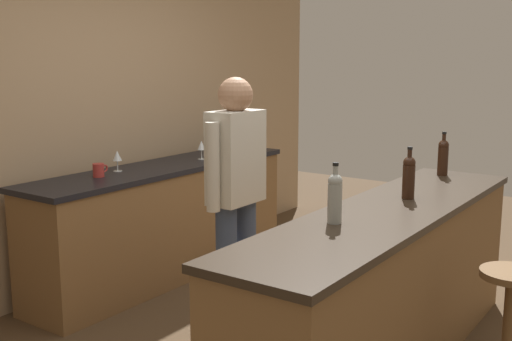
# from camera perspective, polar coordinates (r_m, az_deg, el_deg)

# --- Properties ---
(back_wall) EXTENTS (6.00, 0.09, 2.80)m
(back_wall) POSITION_cam_1_polar(r_m,az_deg,el_deg) (4.89, -15.17, 6.03)
(back_wall) COLOR tan
(back_wall) RESTS_ON ground_plane
(bar_counter) EXTENTS (2.68, 0.60, 0.92)m
(bar_counter) POSITION_cam_1_polar(r_m,az_deg,el_deg) (3.63, 11.65, -10.47)
(bar_counter) COLOR brown
(bar_counter) RESTS_ON ground_plane
(side_counter) EXTENTS (2.48, 0.56, 0.90)m
(side_counter) POSITION_cam_1_polar(r_m,az_deg,el_deg) (5.05, -8.27, -4.54)
(side_counter) COLOR brown
(side_counter) RESTS_ON ground_plane
(bartender) EXTENTS (0.52, 0.21, 1.62)m
(bartender) POSITION_cam_1_polar(r_m,az_deg,el_deg) (3.82, -1.83, -1.79)
(bartender) COLOR #384766
(bartender) RESTS_ON ground_plane
(bar_stool) EXTENTS (0.32, 0.32, 0.68)m
(bar_stool) POSITION_cam_1_polar(r_m,az_deg,el_deg) (3.50, 22.06, -11.86)
(bar_stool) COLOR brown
(bar_stool) RESTS_ON ground_plane
(wine_bottle_a) EXTENTS (0.07, 0.07, 0.31)m
(wine_bottle_a) POSITION_cam_1_polar(r_m,az_deg,el_deg) (3.13, 7.18, -2.35)
(wine_bottle_a) COLOR #999E99
(wine_bottle_a) RESTS_ON bar_counter
(wine_bottle_b) EXTENTS (0.07, 0.07, 0.31)m
(wine_bottle_b) POSITION_cam_1_polar(r_m,az_deg,el_deg) (3.74, 13.71, -0.46)
(wine_bottle_b) COLOR black
(wine_bottle_b) RESTS_ON bar_counter
(wine_bottle_c) EXTENTS (0.07, 0.07, 0.31)m
(wine_bottle_c) POSITION_cam_1_polar(r_m,az_deg,el_deg) (4.55, 16.64, 1.27)
(wine_bottle_c) COLOR black
(wine_bottle_c) RESTS_ON bar_counter
(wine_glass_a) EXTENTS (0.07, 0.07, 0.16)m
(wine_glass_a) POSITION_cam_1_polar(r_m,az_deg,el_deg) (4.74, -12.50, 1.24)
(wine_glass_a) COLOR silver
(wine_glass_a) RESTS_ON side_counter
(wine_glass_b) EXTENTS (0.07, 0.07, 0.16)m
(wine_glass_b) POSITION_cam_1_polar(r_m,az_deg,el_deg) (5.19, -4.98, 2.22)
(wine_glass_b) COLOR silver
(wine_glass_b) RESTS_ON side_counter
(wine_glass_c) EXTENTS (0.07, 0.07, 0.16)m
(wine_glass_c) POSITION_cam_1_polar(r_m,az_deg,el_deg) (5.45, -3.83, 2.63)
(wine_glass_c) COLOR silver
(wine_glass_c) RESTS_ON side_counter
(wine_glass_d) EXTENTS (0.07, 0.07, 0.16)m
(wine_glass_d) POSITION_cam_1_polar(r_m,az_deg,el_deg) (5.80, -1.47, 3.10)
(wine_glass_d) COLOR silver
(wine_glass_d) RESTS_ON side_counter
(coffee_mug) EXTENTS (0.12, 0.08, 0.09)m
(coffee_mug) POSITION_cam_1_polar(r_m,az_deg,el_deg) (4.56, -14.09, 0.03)
(coffee_mug) COLOR #B2332D
(coffee_mug) RESTS_ON side_counter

